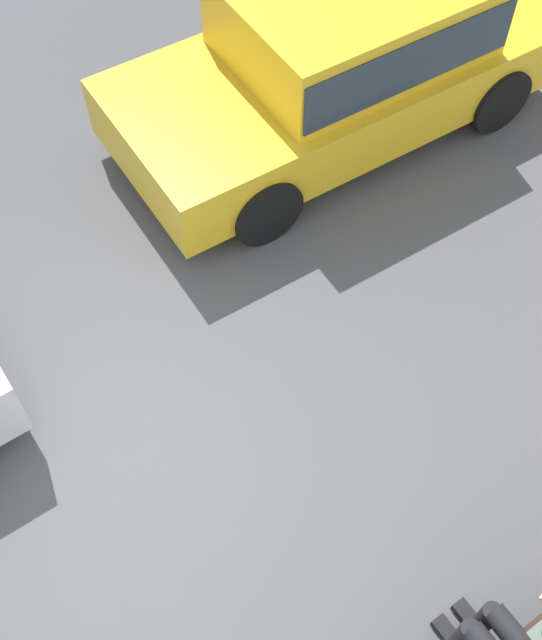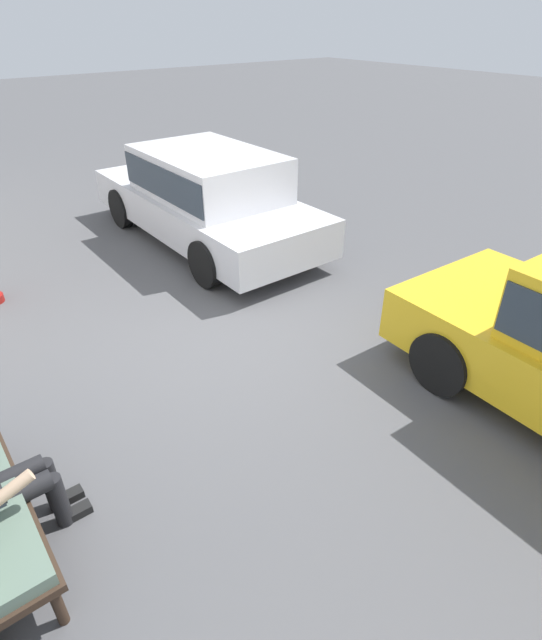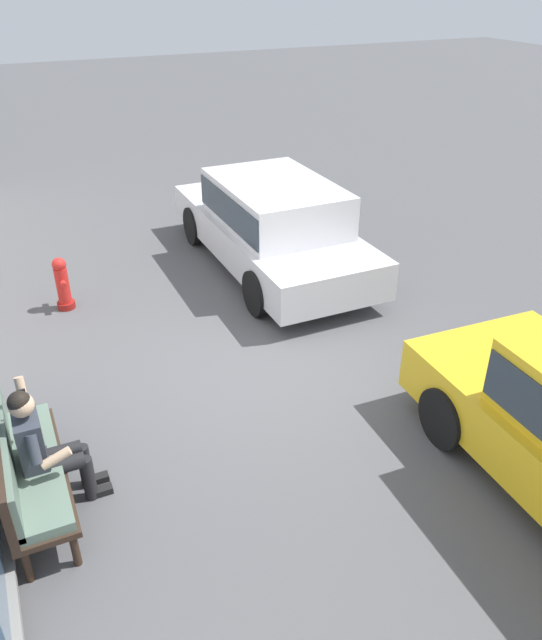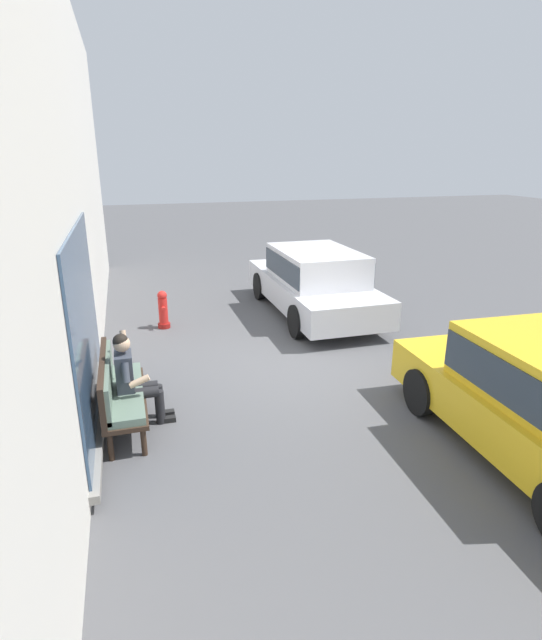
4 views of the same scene
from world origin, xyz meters
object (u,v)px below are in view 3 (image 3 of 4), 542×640
(person_on_phone, at_px, (44,446))
(parked_car_mid, at_px, (273,221))
(fire_hydrant, at_px, (63,284))
(bench, at_px, (21,464))

(person_on_phone, bearing_deg, parked_car_mid, -46.26)
(person_on_phone, bearing_deg, fire_hydrant, -10.12)
(bench, bearing_deg, parked_car_mid, -47.76)
(fire_hydrant, bearing_deg, parked_car_mid, -89.90)
(bench, height_order, fire_hydrant, bench)
(bench, relative_size, fire_hydrant, 2.22)
(bench, relative_size, parked_car_mid, 0.39)
(bench, height_order, person_on_phone, person_on_phone)
(bench, xyz_separation_m, fire_hydrant, (3.91, -0.92, -0.16))
(parked_car_mid, xyz_separation_m, fire_hydrant, (-0.01, 3.39, -0.43))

